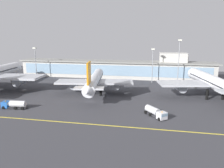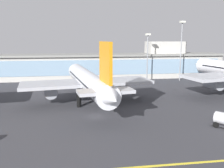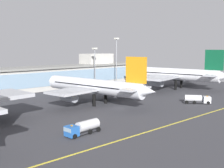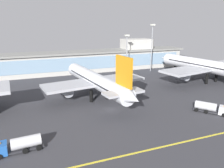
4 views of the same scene
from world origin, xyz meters
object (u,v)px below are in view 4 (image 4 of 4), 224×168
at_px(airliner_far_right, 206,66).
at_px(apron_light_mast_east, 127,47).
at_px(airliner_near_right, 95,81).
at_px(fuel_tanker_truck, 17,145).
at_px(service_truck_far, 212,108).
at_px(apron_light_mast_west, 152,41).

distance_m(airliner_far_right, apron_light_mast_east, 36.89).
bearing_deg(airliner_near_right, airliner_far_right, -94.88).
relative_size(fuel_tanker_truck, apron_light_mast_east, 0.49).
relative_size(airliner_far_right, apron_light_mast_east, 2.78).
height_order(fuel_tanker_truck, apron_light_mast_east, apron_light_mast_east).
bearing_deg(airliner_far_right, service_truck_far, 128.37).
xyz_separation_m(airliner_far_right, apron_light_mast_east, (-25.09, 26.33, 6.19)).
relative_size(airliner_near_right, apron_light_mast_east, 2.54).
xyz_separation_m(fuel_tanker_truck, apron_light_mast_east, (48.01, 54.84, 11.26)).
bearing_deg(airliner_far_right, apron_light_mast_west, 12.22).
height_order(fuel_tanker_truck, apron_light_mast_west, apron_light_mast_west).
relative_size(airliner_near_right, apron_light_mast_west, 2.02).
distance_m(airliner_near_right, apron_light_mast_east, 39.52).
xyz_separation_m(airliner_near_right, fuel_tanker_truck, (-23.17, -24.86, -4.45)).
xyz_separation_m(airliner_near_right, apron_light_mast_west, (38.56, 29.70, 9.54)).
xyz_separation_m(airliner_far_right, fuel_tanker_truck, (-73.10, -28.51, -5.07)).
bearing_deg(airliner_near_right, apron_light_mast_west, -61.46).
xyz_separation_m(airliner_near_right, service_truck_far, (26.83, -23.60, -4.45)).
relative_size(airliner_near_right, airliner_far_right, 0.91).
height_order(airliner_near_right, apron_light_mast_east, apron_light_mast_east).
bearing_deg(fuel_tanker_truck, service_truck_far, 176.58).
bearing_deg(fuel_tanker_truck, apron_light_mast_west, -143.39).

